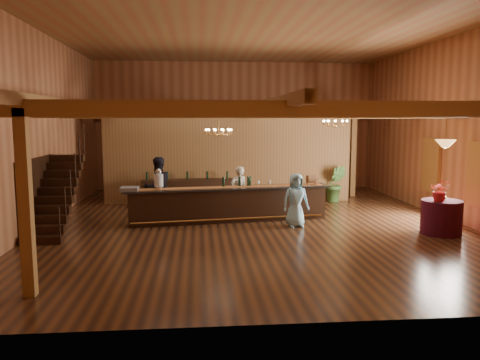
{
  "coord_description": "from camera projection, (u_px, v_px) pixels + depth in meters",
  "views": [
    {
      "loc": [
        -1.58,
        -13.52,
        3.0
      ],
      "look_at": [
        -0.35,
        0.48,
        1.2
      ],
      "focal_mm": 35.0,
      "sensor_mm": 36.0,
      "label": 1
    }
  ],
  "objects": [
    {
      "name": "glass_rack_tray",
      "position": [
        130.0,
        189.0,
        13.2
      ],
      "size": [
        0.5,
        0.5,
        0.1
      ],
      "primitive_type": "cube",
      "color": "gray",
      "rests_on": "tasting_bar"
    },
    {
      "name": "floor",
      "position": [
        253.0,
        222.0,
        13.88
      ],
      "size": [
        14.0,
        14.0,
        0.0
      ],
      "primitive_type": "plane",
      "color": "#563019",
      "rests_on": "ground"
    },
    {
      "name": "bartender",
      "position": [
        239.0,
        191.0,
        14.61
      ],
      "size": [
        0.68,
        0.56,
        1.58
      ],
      "primitive_type": "imported",
      "rotation": [
        0.0,
        0.0,
        3.51
      ],
      "color": "beige",
      "rests_on": "floor"
    },
    {
      "name": "backbar_shelf",
      "position": [
        188.0,
        192.0,
        16.72
      ],
      "size": [
        3.29,
        1.03,
        0.91
      ],
      "primitive_type": "cube",
      "rotation": [
        0.0,
        0.0,
        0.16
      ],
      "color": "black",
      "rests_on": "floor"
    },
    {
      "name": "floor_plant",
      "position": [
        335.0,
        184.0,
        17.27
      ],
      "size": [
        0.85,
        0.73,
        1.36
      ],
      "primitive_type": "imported",
      "rotation": [
        0.0,
        0.0,
        -0.19
      ],
      "color": "#406D2D",
      "rests_on": "floor"
    },
    {
      "name": "ceiling",
      "position": [
        254.0,
        31.0,
        13.18
      ],
      "size": [
        14.0,
        14.0,
        0.0
      ],
      "primitive_type": "plane",
      "rotation": [
        3.14,
        0.0,
        0.0
      ],
      "color": "olive",
      "rests_on": "wall_back"
    },
    {
      "name": "pendant_lamp",
      "position": [
        445.0,
        144.0,
        12.13
      ],
      "size": [
        0.52,
        0.52,
        0.9
      ],
      "color": "#A76C2F",
      "rests_on": "beam_grid"
    },
    {
      "name": "support_posts",
      "position": [
        255.0,
        170.0,
        13.18
      ],
      "size": [
        9.2,
        10.2,
        3.2
      ],
      "color": "#9B632C",
      "rests_on": "floor"
    },
    {
      "name": "staff_second",
      "position": [
        158.0,
        187.0,
        14.42
      ],
      "size": [
        1.16,
        1.09,
        1.89
      ],
      "primitive_type": "imported",
      "rotation": [
        0.0,
        0.0,
        3.69
      ],
      "color": "black",
      "rests_on": "floor"
    },
    {
      "name": "tasting_bar",
      "position": [
        229.0,
        204.0,
        13.94
      ],
      "size": [
        6.21,
        1.58,
        1.04
      ],
      "rotation": [
        0.0,
        0.0,
        0.13
      ],
      "color": "black",
      "rests_on": "floor"
    },
    {
      "name": "bar_bottle_3",
      "position": [
        250.0,
        181.0,
        14.12
      ],
      "size": [
        0.07,
        0.07,
        0.3
      ],
      "primitive_type": "cylinder",
      "color": "black",
      "rests_on": "tasting_bar"
    },
    {
      "name": "bar_bottle_1",
      "position": [
        240.0,
        181.0,
        14.05
      ],
      "size": [
        0.07,
        0.07,
        0.3
      ],
      "primitive_type": "cylinder",
      "color": "black",
      "rests_on": "tasting_bar"
    },
    {
      "name": "chandelier_left",
      "position": [
        219.0,
        131.0,
        14.3
      ],
      "size": [
        0.8,
        0.8,
        0.69
      ],
      "color": "#A76C2F",
      "rests_on": "beam_grid"
    },
    {
      "name": "wall_left",
      "position": [
        40.0,
        129.0,
        13.01
      ],
      "size": [
        0.1,
        14.0,
        5.5
      ],
      "primitive_type": "cube",
      "color": "#A96A44",
      "rests_on": "floor"
    },
    {
      "name": "raffle_drum",
      "position": [
        312.0,
        179.0,
        14.37
      ],
      "size": [
        0.34,
        0.24,
        0.3
      ],
      "color": "#95613E",
      "rests_on": "tasting_bar"
    },
    {
      "name": "wall_right",
      "position": [
        452.0,
        129.0,
        14.05
      ],
      "size": [
        0.1,
        14.0,
        5.5
      ],
      "primitive_type": "cube",
      "color": "#A96A44",
      "rests_on": "floor"
    },
    {
      "name": "partition_wall",
      "position": [
        229.0,
        160.0,
        17.1
      ],
      "size": [
        9.0,
        0.18,
        3.1
      ],
      "primitive_type": "cube",
      "color": "brown",
      "rests_on": "floor"
    },
    {
      "name": "staircase",
      "position": [
        55.0,
        195.0,
        12.55
      ],
      "size": [
        1.0,
        2.8,
        2.0
      ],
      "color": "black",
      "rests_on": "floor"
    },
    {
      "name": "table_vase",
      "position": [
        443.0,
        195.0,
        12.4
      ],
      "size": [
        0.14,
        0.14,
        0.27
      ],
      "primitive_type": "imported",
      "rotation": [
        0.0,
        0.0,
        0.02
      ],
      "color": "#A76C2F",
      "rests_on": "round_table"
    },
    {
      "name": "window_right_front",
      "position": [
        479.0,
        174.0,
        12.62
      ],
      "size": [
        0.12,
        1.05,
        1.75
      ],
      "primitive_type": "cube",
      "color": "white",
      "rests_on": "wall_right"
    },
    {
      "name": "chandelier_right",
      "position": [
        335.0,
        123.0,
        14.9
      ],
      "size": [
        0.8,
        0.8,
        0.43
      ],
      "color": "#A76C2F",
      "rests_on": "beam_grid"
    },
    {
      "name": "backroom_boxes",
      "position": [
        231.0,
        181.0,
        19.22
      ],
      "size": [
        4.1,
        0.6,
        1.1
      ],
      "color": "black",
      "rests_on": "floor"
    },
    {
      "name": "wall_back",
      "position": [
        235.0,
        126.0,
        20.45
      ],
      "size": [
        12.0,
        0.1,
        5.5
      ],
      "primitive_type": "cube",
      "color": "#A96A44",
      "rests_on": "floor"
    },
    {
      "name": "beverage_dispenser",
      "position": [
        159.0,
        179.0,
        13.45
      ],
      "size": [
        0.26,
        0.26,
        0.6
      ],
      "color": "silver",
      "rests_on": "tasting_bar"
    },
    {
      "name": "round_table",
      "position": [
        441.0,
        217.0,
        12.38
      ],
      "size": [
        1.05,
        1.05,
        0.91
      ],
      "primitive_type": "cylinder",
      "color": "#380B18",
      "rests_on": "floor"
    },
    {
      "name": "bar_bottle_2",
      "position": [
        248.0,
        181.0,
        14.11
      ],
      "size": [
        0.07,
        0.07,
        0.3
      ],
      "primitive_type": "cylinder",
      "color": "black",
      "rests_on": "tasting_bar"
    },
    {
      "name": "beam_grid",
      "position": [
        252.0,
        112.0,
        13.97
      ],
      "size": [
        11.9,
        13.9,
        0.39
      ],
      "color": "#9B632C",
      "rests_on": "wall_left"
    },
    {
      "name": "guest",
      "position": [
        296.0,
        200.0,
        13.21
      ],
      "size": [
        0.8,
        0.58,
        1.53
      ],
      "primitive_type": "imported",
      "rotation": [
        0.0,
        0.0,
        0.13
      ],
      "color": "#92D6F1",
      "rests_on": "floor"
    },
    {
      "name": "window_right_back",
      "position": [
        431.0,
        165.0,
        15.19
      ],
      "size": [
        0.12,
        1.05,
        1.75
      ],
      "primitive_type": "cube",
      "color": "white",
      "rests_on": "wall_right"
    },
    {
      "name": "bar_bottle_0",
      "position": [
        223.0,
        182.0,
        13.94
      ],
      "size": [
        0.07,
        0.07,
        0.3
      ],
      "primitive_type": "cylinder",
      "color": "black",
      "rests_on": "tasting_bar"
    },
    {
      "name": "table_flowers",
      "position": [
        440.0,
        190.0,
        12.14
      ],
      "size": [
        0.64,
        0.6,
        0.57
      ],
      "primitive_type": "imported",
      "rotation": [
        0.0,
        0.0,
        -0.35
      ],
      "color": "red",
      "rests_on": "round_table"
    },
    {
      "name": "wall_front",
      "position": [
        311.0,
        138.0,
        6.61
      ],
      "size": [
        12.0,
        0.1,
        5.5
      ],
      "primitive_type": "cube",
      "color": "#A96A44",
      "rests_on": "floor"
    }
  ]
}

